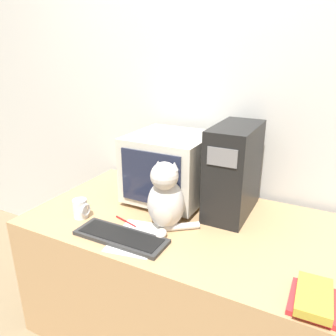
{
  "coord_description": "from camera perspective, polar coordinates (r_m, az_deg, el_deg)",
  "views": [
    {
      "loc": [
        0.6,
        -0.92,
        1.53
      ],
      "look_at": [
        -0.13,
        0.49,
        0.95
      ],
      "focal_mm": 35.0,
      "sensor_mm": 36.0,
      "label": 1
    }
  ],
  "objects": [
    {
      "name": "cat",
      "position": [
        1.57,
        -0.4,
        -5.5
      ],
      "size": [
        0.27,
        0.25,
        0.35
      ],
      "rotation": [
        0.0,
        0.0,
        0.27
      ],
      "color": "silver",
      "rests_on": "desk"
    },
    {
      "name": "crt_monitor",
      "position": [
        1.85,
        0.25,
        0.17
      ],
      "size": [
        0.43,
        0.43,
        0.39
      ],
      "color": "beige",
      "rests_on": "desk"
    },
    {
      "name": "book_stack",
      "position": [
        1.3,
        24.01,
        -20.11
      ],
      "size": [
        0.16,
        0.21,
        0.05
      ],
      "color": "red",
      "rests_on": "desk"
    },
    {
      "name": "wall_back",
      "position": [
        1.98,
        9.81,
        11.54
      ],
      "size": [
        7.0,
        0.05,
        2.5
      ],
      "color": "silver",
      "rests_on": "ground_plane"
    },
    {
      "name": "computer_tower",
      "position": [
        1.73,
        11.35,
        -0.4
      ],
      "size": [
        0.2,
        0.41,
        0.47
      ],
      "color": "black",
      "rests_on": "desk"
    },
    {
      "name": "paper_sheet",
      "position": [
        1.57,
        -5.46,
        -11.94
      ],
      "size": [
        0.26,
        0.33,
        0.0
      ],
      "color": "white",
      "rests_on": "desk"
    },
    {
      "name": "pen",
      "position": [
        1.7,
        -7.34,
        -9.21
      ],
      "size": [
        0.15,
        0.05,
        0.01
      ],
      "color": "maroon",
      "rests_on": "desk"
    },
    {
      "name": "mug",
      "position": [
        1.77,
        -14.95,
        -6.86
      ],
      "size": [
        0.08,
        0.07,
        0.1
      ],
      "color": "white",
      "rests_on": "desk"
    },
    {
      "name": "keyboard",
      "position": [
        1.56,
        -8.22,
        -11.77
      ],
      "size": [
        0.45,
        0.16,
        0.02
      ],
      "color": "#2D2D2D",
      "rests_on": "desk"
    },
    {
      "name": "desk",
      "position": [
        1.9,
        3.04,
        -18.43
      ],
      "size": [
        1.62,
        0.88,
        0.7
      ],
      "color": "tan",
      "rests_on": "ground_plane"
    }
  ]
}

